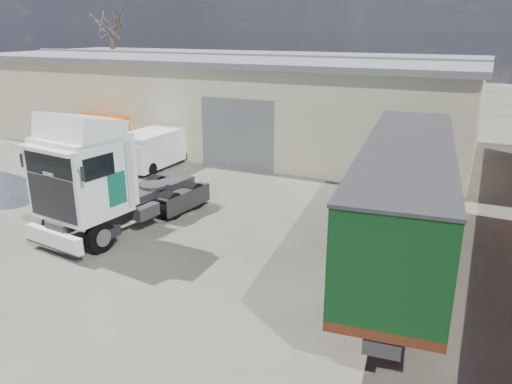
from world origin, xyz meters
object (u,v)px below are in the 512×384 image
at_px(bare_tree, 110,13).
at_px(tractor_unit, 102,183).
at_px(panel_van, 154,148).
at_px(box_trailer, 405,193).
at_px(orange_skip, 106,137).

distance_m(bare_tree, tractor_unit, 25.66).
height_order(bare_tree, panel_van, bare_tree).
bearing_deg(bare_tree, tractor_unit, -51.46).
distance_m(box_trailer, orange_skip, 19.40).
height_order(bare_tree, box_trailer, bare_tree).
xyz_separation_m(box_trailer, panel_van, (-13.50, 6.14, -1.35)).
bearing_deg(orange_skip, box_trailer, -20.05).
distance_m(panel_van, orange_skip, 4.55).
bearing_deg(panel_van, bare_tree, 137.03).
relative_size(box_trailer, orange_skip, 3.24).
distance_m(bare_tree, orange_skip, 14.47).
bearing_deg(bare_tree, box_trailer, -34.85).
height_order(bare_tree, tractor_unit, bare_tree).
distance_m(tractor_unit, panel_van, 8.80).
xyz_separation_m(panel_van, orange_skip, (-4.34, 1.35, -0.03)).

